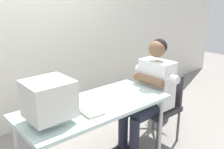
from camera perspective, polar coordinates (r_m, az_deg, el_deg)
The scene contains 7 objects.
wall_back at distance 3.61m, azimuth -13.95°, elevation 13.00°, with size 8.00×0.10×3.00m, color silver.
desk at distance 2.49m, azimuth -3.84°, elevation -7.70°, with size 1.47×0.66×0.75m.
crt_monitor at distance 2.12m, azimuth -13.66°, elevation -5.31°, with size 0.37×0.34×0.35m.
keyboard at distance 2.37m, azimuth -5.95°, elevation -7.23°, with size 0.19×0.42×0.03m.
office_chair at distance 3.21m, azimuth 10.52°, elevation -6.14°, with size 0.45×0.45×0.84m.
person_seated at distance 2.99m, azimuth 8.38°, elevation -3.58°, with size 0.73×0.60×1.27m.
potted_plant at distance 3.73m, azimuth 10.79°, elevation -4.72°, with size 0.62×0.53×0.81m.
Camera 1 is at (-1.34, -1.81, 1.76)m, focal length 41.54 mm.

